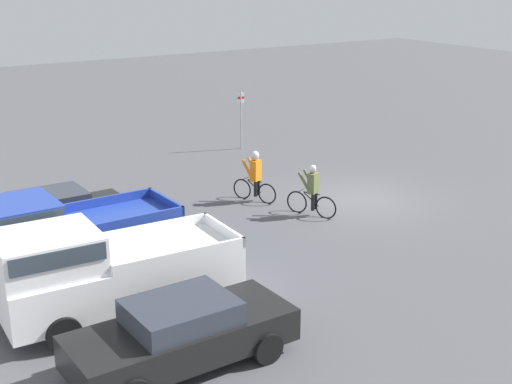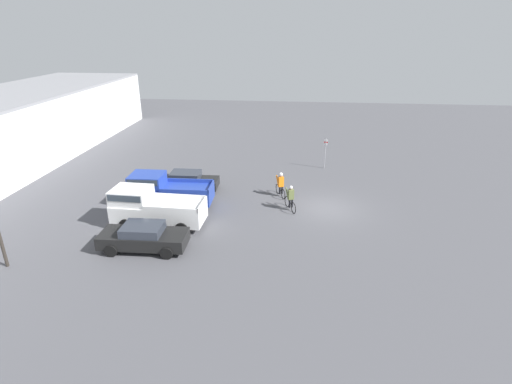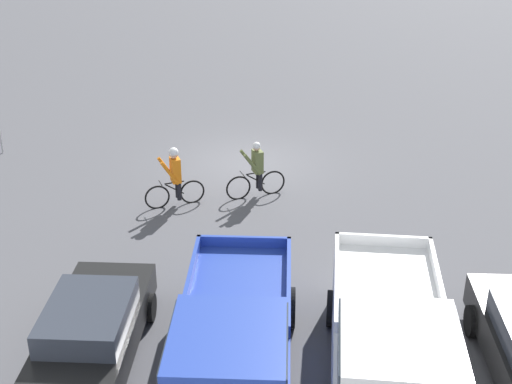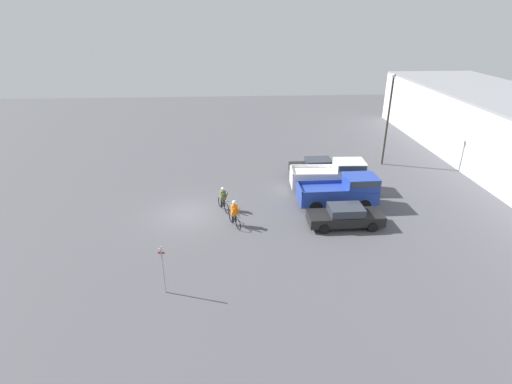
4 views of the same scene
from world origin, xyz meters
The scene contains 8 objects.
ground_plane centered at (0.00, 0.00, 0.00)m, with size 80.00×80.00×0.00m, color #4C4C51.
sedan_0 centered at (-6.22, 9.90, 0.72)m, with size 2.04×4.60×1.42m.
pickup_truck_0 centered at (-3.40, 10.45, 1.15)m, with size 2.39×5.44×2.25m.
pickup_truck_1 centered at (-0.63, 10.54, 1.13)m, with size 2.34×5.32×2.16m.
sedan_1 centered at (2.18, 9.92, 0.68)m, with size 1.95×4.66×1.36m.
cyclist_0 centered at (1.74, 3.07, 0.89)m, with size 1.58×0.75×1.76m.
cyclist_1 centered at (-0.46, 2.34, 0.82)m, with size 1.65×0.78×1.69m.
fire_lane_sign centered at (8.08, -0.29, 1.54)m, with size 0.07×0.30×2.55m.
Camera 1 is at (-17.53, 15.45, 7.67)m, focal length 50.00 mm.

